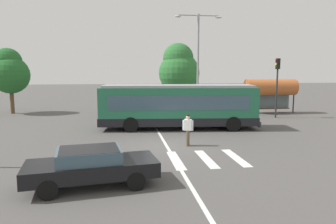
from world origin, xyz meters
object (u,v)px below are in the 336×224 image
pedestrian_crossing_street (188,128)px  parked_car_white (149,105)px  twin_arm_street_lamp (198,53)px  parked_car_charcoal (178,105)px  background_tree_left (10,71)px  background_tree_right (179,69)px  parked_car_silver (204,105)px  bus_stop_shelter (271,88)px  city_transit_bus (178,106)px  traffic_light_far_corner (277,78)px  foreground_sedan (91,165)px  parked_car_black (121,106)px

pedestrian_crossing_street → parked_car_white: size_ratio=0.37×
pedestrian_crossing_street → twin_arm_street_lamp: twin_arm_street_lamp is taller
parked_car_charcoal → background_tree_left: (-15.72, 1.97, 3.22)m
pedestrian_crossing_street → twin_arm_street_lamp: size_ratio=0.19×
pedestrian_crossing_street → background_tree_left: background_tree_left is taller
twin_arm_street_lamp → background_tree_right: bearing=101.1°
parked_car_white → parked_car_charcoal: same height
parked_car_silver → parked_car_white: bearing=174.7°
bus_stop_shelter → background_tree_left: background_tree_left is taller
city_transit_bus → twin_arm_street_lamp: 9.28m
city_transit_bus → pedestrian_crossing_street: (-0.38, -5.03, -0.62)m
bus_stop_shelter → background_tree_right: background_tree_right is taller
traffic_light_far_corner → bus_stop_shelter: traffic_light_far_corner is taller
traffic_light_far_corner → background_tree_right: bearing=128.3°
pedestrian_crossing_street → foreground_sedan: pedestrian_crossing_street is taller
pedestrian_crossing_street → parked_car_silver: 13.76m
foreground_sedan → parked_car_silver: size_ratio=1.00×
city_transit_bus → parked_car_black: city_transit_bus is taller
city_transit_bus → parked_car_charcoal: size_ratio=2.36×
twin_arm_street_lamp → background_tree_left: twin_arm_street_lamp is taller
pedestrian_crossing_street → bus_stop_shelter: (10.48, 11.53, 1.45)m
parked_car_silver → traffic_light_far_corner: traffic_light_far_corner is taller
foreground_sedan → traffic_light_far_corner: bearing=44.6°
city_transit_bus → foreground_sedan: 11.45m
parked_car_white → background_tree_right: background_tree_right is taller
foreground_sedan → parked_car_silver: same height
parked_car_silver → bus_stop_shelter: bearing=-13.8°
parked_car_charcoal → traffic_light_far_corner: traffic_light_far_corner is taller
pedestrian_crossing_street → city_transit_bus: bearing=85.6°
parked_car_black → parked_car_charcoal: same height
parked_car_black → pedestrian_crossing_street: bearing=-74.6°
parked_car_charcoal → twin_arm_street_lamp: 5.25m
traffic_light_far_corner → background_tree_left: bearing=165.0°
parked_car_silver → background_tree_left: background_tree_left is taller
foreground_sedan → parked_car_charcoal: 19.43m
parked_car_white → parked_car_charcoal: bearing=-8.8°
parked_car_black → parked_car_white: size_ratio=1.00×
pedestrian_crossing_street → traffic_light_far_corner: (9.63, 8.75, 2.41)m
parked_car_silver → foreground_sedan: bearing=-116.3°
twin_arm_street_lamp → parked_car_white: bearing=169.8°
background_tree_left → background_tree_right: (16.60, 2.45, 0.27)m
traffic_light_far_corner → foreground_sedan: bearing=-135.4°
twin_arm_street_lamp → background_tree_right: twin_arm_street_lamp is taller
traffic_light_far_corner → parked_car_white: bearing=155.7°
parked_car_charcoal → pedestrian_crossing_street: bearing=-98.0°
pedestrian_crossing_street → bus_stop_shelter: 15.65m
parked_car_white → bus_stop_shelter: (11.41, -1.98, 1.65)m
parked_car_silver → bus_stop_shelter: size_ratio=0.95×
background_tree_right → parked_car_silver: bearing=-68.9°
pedestrian_crossing_street → parked_car_silver: (4.45, 13.02, -0.20)m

